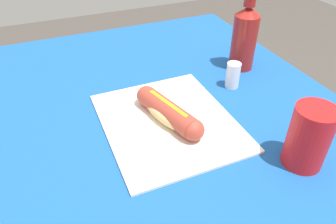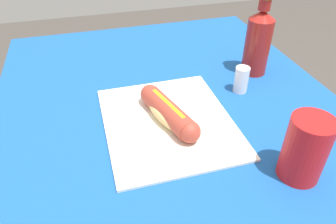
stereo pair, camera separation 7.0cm
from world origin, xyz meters
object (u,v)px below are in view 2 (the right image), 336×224
object	(u,v)px
soda_bottle	(258,41)
salt_shaker	(241,80)
hot_dog	(168,112)
drinking_cup	(305,149)

from	to	relation	value
soda_bottle	salt_shaker	bearing A→B (deg)	135.67
salt_shaker	hot_dog	bearing A→B (deg)	109.76
soda_bottle	drinking_cup	bearing A→B (deg)	164.41
soda_bottle	salt_shaker	size ratio (longest dim) A/B	3.21
soda_bottle	drinking_cup	distance (m)	0.39
drinking_cup	salt_shaker	distance (m)	0.29
hot_dog	salt_shaker	bearing A→B (deg)	-70.24
hot_dog	soda_bottle	distance (m)	0.34
soda_bottle	drinking_cup	xyz separation A→B (m)	(-0.37, 0.10, -0.03)
hot_dog	drinking_cup	xyz separation A→B (m)	(-0.21, -0.19, 0.03)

